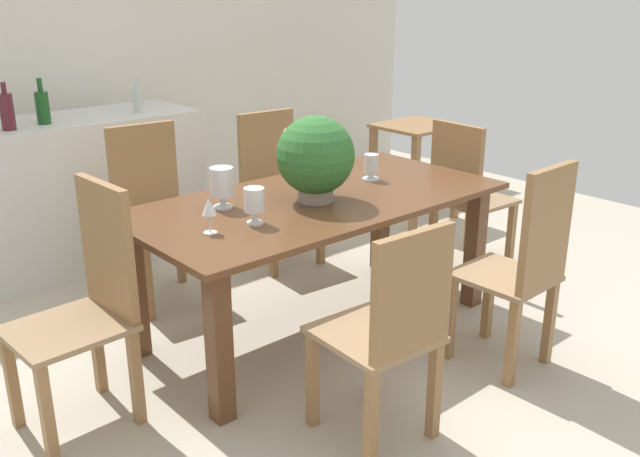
{
  "coord_description": "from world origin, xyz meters",
  "views": [
    {
      "loc": [
        -2.3,
        -2.55,
        1.82
      ],
      "look_at": [
        0.05,
        0.13,
        0.56
      ],
      "focal_mm": 39.08,
      "sensor_mm": 36.0,
      "label": 1
    }
  ],
  "objects": [
    {
      "name": "ground_plane",
      "position": [
        0.0,
        0.0,
        0.0
      ],
      "size": [
        7.04,
        7.04,
        0.0
      ],
      "primitive_type": "plane",
      "color": "#BCB29E"
    },
    {
      "name": "back_wall",
      "position": [
        0.0,
        2.6,
        1.3
      ],
      "size": [
        6.4,
        0.1,
        2.6
      ],
      "primitive_type": "cube",
      "color": "silver",
      "rests_on": "ground"
    },
    {
      "name": "chair_foot_end",
      "position": [
        1.28,
        0.1,
        0.55
      ],
      "size": [
        0.47,
        0.46,
        1.0
      ],
      "rotation": [
        0.0,
        0.0,
        1.52
      ],
      "color": "olive",
      "rests_on": "ground"
    },
    {
      "name": "chair_far_left",
      "position": [
        -0.44,
        1.08,
        0.57
      ],
      "size": [
        0.49,
        0.5,
        1.04
      ],
      "rotation": [
        0.0,
        0.0,
        -0.09
      ],
      "color": "olive",
      "rests_on": "ground"
    },
    {
      "name": "chair_far_right",
      "position": [
        0.46,
        1.06,
        0.56
      ],
      "size": [
        0.49,
        0.45,
        1.02
      ],
      "rotation": [
        0.0,
        0.0,
        -0.08
      ],
      "color": "olive",
      "rests_on": "ground"
    },
    {
      "name": "crystal_vase_right",
      "position": [
        0.46,
        0.15,
        0.84
      ],
      "size": [
        0.1,
        0.1,
        0.15
      ],
      "color": "silver",
      "rests_on": "dining_table"
    },
    {
      "name": "chair_near_right",
      "position": [
        0.45,
        -0.88,
        0.57
      ],
      "size": [
        0.41,
        0.44,
        1.05
      ],
      "rotation": [
        0.0,
        0.0,
        3.17
      ],
      "color": "olive",
      "rests_on": "ground"
    },
    {
      "name": "crystal_vase_center_near",
      "position": [
        -0.47,
        0.27,
        0.89
      ],
      "size": [
        0.12,
        0.12,
        0.21
      ],
      "color": "silver",
      "rests_on": "dining_table"
    },
    {
      "name": "wine_bottle_tall",
      "position": [
        -0.75,
        1.81,
        1.1
      ],
      "size": [
        0.08,
        0.08,
        0.28
      ],
      "color": "#194C1E",
      "rests_on": "kitchen_counter"
    },
    {
      "name": "chair_head_end",
      "position": [
        -1.27,
        0.1,
        0.57
      ],
      "size": [
        0.49,
        0.44,
        1.06
      ],
      "rotation": [
        0.0,
        0.0,
        -1.52
      ],
      "color": "olive",
      "rests_on": "ground"
    },
    {
      "name": "wine_bottle_dark",
      "position": [
        -0.12,
        1.8,
        1.08
      ],
      "size": [
        0.06,
        0.06,
        0.22
      ],
      "color": "#B2BFB7",
      "rests_on": "kitchen_counter"
    },
    {
      "name": "flower_centerpiece",
      "position": [
        -0.05,
        0.05,
        0.99
      ],
      "size": [
        0.4,
        0.4,
        0.44
      ],
      "color": "gray",
      "rests_on": "dining_table"
    },
    {
      "name": "wine_glass",
      "position": [
        -0.73,
        -0.01,
        0.88
      ],
      "size": [
        0.07,
        0.07,
        0.16
      ],
      "color": "silver",
      "rests_on": "dining_table"
    },
    {
      "name": "side_table",
      "position": [
        1.86,
        1.03,
        0.57
      ],
      "size": [
        0.59,
        0.53,
        0.77
      ],
      "color": "olive",
      "rests_on": "ground"
    },
    {
      "name": "crystal_vase_left",
      "position": [
        -0.5,
        -0.04,
        0.87
      ],
      "size": [
        0.1,
        0.1,
        0.18
      ],
      "color": "silver",
      "rests_on": "dining_table"
    },
    {
      "name": "kitchen_counter",
      "position": [
        -0.56,
        1.91,
        0.5
      ],
      "size": [
        1.62,
        0.65,
        0.99
      ],
      "primitive_type": "cube",
      "color": "silver",
      "rests_on": "ground"
    },
    {
      "name": "chair_near_left",
      "position": [
        -0.46,
        -0.88,
        0.54
      ],
      "size": [
        0.45,
        0.48,
        0.97
      ],
      "rotation": [
        0.0,
        0.0,
        3.08
      ],
      "color": "olive",
      "rests_on": "ground"
    },
    {
      "name": "wine_bottle_amber",
      "position": [
        -0.98,
        1.76,
        1.11
      ],
      "size": [
        0.08,
        0.08,
        0.28
      ],
      "color": "#511E28",
      "rests_on": "kitchen_counter"
    },
    {
      "name": "dining_table",
      "position": [
        0.0,
        0.09,
        0.64
      ],
      "size": [
        2.01,
        1.0,
        0.76
      ],
      "color": "brown",
      "rests_on": "ground"
    }
  ]
}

